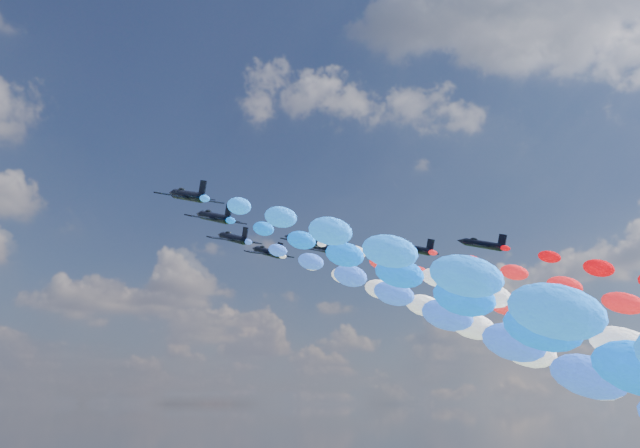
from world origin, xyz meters
TOP-DOWN VIEW (x-y plane):
  - jet_0 at (-30.49, -7.39)m, footprint 9.54×13.04m
  - trail_0 at (-30.49, -74.28)m, footprint 6.07×129.51m
  - jet_1 at (-21.28, 2.23)m, footprint 9.52×13.02m
  - trail_1 at (-21.28, -64.67)m, footprint 6.07×129.51m
  - jet_2 at (-11.03, 14.70)m, footprint 10.12×13.45m
  - trail_2 at (-11.03, -52.20)m, footprint 6.07×129.51m
  - jet_3 at (0.21, 9.02)m, footprint 9.94×13.32m
  - jet_4 at (0.86, 22.55)m, footprint 9.93×13.32m
  - trail_4 at (0.86, -44.35)m, footprint 6.07×129.51m
  - jet_5 at (9.20, 13.98)m, footprint 9.51×13.02m
  - jet_6 at (21.40, 4.10)m, footprint 9.88×13.28m
  - jet_7 at (28.92, -6.41)m, footprint 9.85×13.26m

SIDE VIEW (x-z plane):
  - trail_0 at x=-30.49m, z-range 40.81..96.06m
  - trail_1 at x=-21.28m, z-range 40.81..96.06m
  - trail_2 at x=-11.03m, z-range 40.81..96.06m
  - trail_4 at x=0.86m, z-range 40.81..96.06m
  - jet_0 at x=-30.49m, z-range 91.41..97.62m
  - jet_1 at x=-21.28m, z-range 91.41..97.62m
  - jet_2 at x=-11.03m, z-range 91.41..97.62m
  - jet_3 at x=0.21m, z-range 91.41..97.62m
  - jet_4 at x=0.86m, z-range 91.41..97.62m
  - jet_5 at x=9.20m, z-range 91.41..97.62m
  - jet_6 at x=21.40m, z-range 91.41..97.62m
  - jet_7 at x=28.92m, z-range 91.41..97.62m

